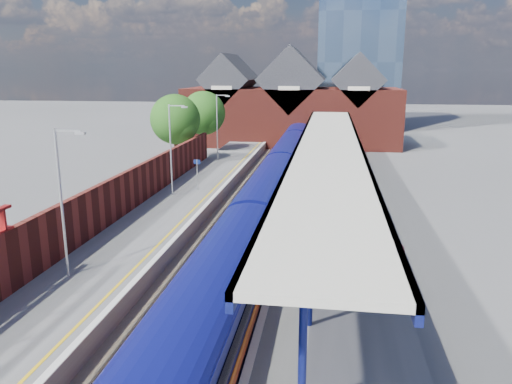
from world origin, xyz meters
TOP-DOWN VIEW (x-y plane):
  - ground at (0.00, 30.00)m, footprint 240.00×240.00m
  - ballast_bed at (0.00, 20.00)m, footprint 6.00×76.00m
  - rails at (0.00, 20.00)m, footprint 4.51×76.00m
  - left_platform at (-5.50, 20.00)m, footprint 5.00×76.00m
  - right_platform at (6.00, 20.00)m, footprint 6.00×76.00m
  - coping_left at (-3.15, 20.00)m, footprint 0.30×76.00m
  - coping_right at (3.15, 20.00)m, footprint 0.30×76.00m
  - yellow_line at (-3.75, 20.00)m, footprint 0.14×76.00m
  - train at (1.49, 27.41)m, footprint 2.87×65.90m
  - canopy at (5.48, 21.95)m, footprint 4.50×52.00m
  - lamp_post_b at (-6.36, 6.00)m, footprint 1.48×0.18m
  - lamp_post_c at (-6.36, 22.00)m, footprint 1.48×0.18m
  - lamp_post_d at (-6.36, 38.00)m, footprint 1.48×0.18m
  - platform_sign at (-5.00, 24.00)m, footprint 0.55×0.08m
  - brick_wall at (-8.10, 13.54)m, footprint 0.35×50.00m
  - station_building at (0.00, 58.00)m, footprint 30.00×12.12m
  - glass_tower at (10.00, 80.00)m, footprint 14.20×14.20m
  - tree_near at (-10.35, 35.91)m, footprint 5.20×5.20m
  - tree_far at (-9.35, 43.91)m, footprint 5.20×5.20m
  - parked_car_red at (7.69, 10.72)m, footprint 3.87×1.75m
  - parked_car_silver at (7.21, 6.71)m, footprint 3.77×1.47m
  - parked_car_dark at (6.51, 7.71)m, footprint 4.30×2.63m
  - parked_car_blue at (7.04, 24.94)m, footprint 5.06×3.60m

SIDE VIEW (x-z plane):
  - ground at x=0.00m, z-range 0.00..0.00m
  - ballast_bed at x=0.00m, z-range 0.00..0.06m
  - rails at x=0.00m, z-range 0.05..0.19m
  - left_platform at x=-5.50m, z-range 0.00..1.00m
  - right_platform at x=6.00m, z-range 0.00..1.00m
  - yellow_line at x=-3.75m, z-range 1.00..1.01m
  - coping_left at x=-3.15m, z-range 1.00..1.05m
  - coping_right at x=3.15m, z-range 1.00..1.05m
  - parked_car_dark at x=6.51m, z-range 1.00..2.17m
  - parked_car_silver at x=7.21m, z-range 1.00..2.22m
  - parked_car_blue at x=7.04m, z-range 1.00..2.28m
  - parked_car_red at x=7.69m, z-range 1.00..2.29m
  - train at x=1.49m, z-range 0.40..3.85m
  - brick_wall at x=-8.10m, z-range 0.52..4.38m
  - platform_sign at x=-5.00m, z-range 1.44..3.94m
  - lamp_post_b at x=-6.36m, z-range 1.49..8.49m
  - lamp_post_c at x=-6.36m, z-range 1.49..8.49m
  - lamp_post_d at x=-6.36m, z-range 1.49..8.49m
  - canopy at x=5.48m, z-range 3.01..7.49m
  - tree_near at x=-10.35m, z-range 1.30..9.40m
  - tree_far at x=-9.35m, z-range 1.30..9.40m
  - station_building at x=0.00m, z-range -1.44..12.34m
  - glass_tower at x=10.00m, z-range 0.05..40.35m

